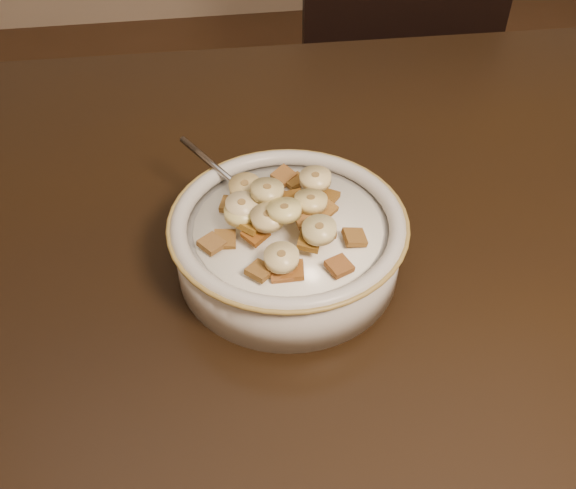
{
  "coord_description": "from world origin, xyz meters",
  "views": [
    {
      "loc": [
        -0.3,
        -0.47,
        1.22
      ],
      "look_at": [
        -0.24,
        -0.02,
        0.78
      ],
      "focal_mm": 40.0,
      "sensor_mm": 36.0,
      "label": 1
    }
  ],
  "objects": [
    {
      "name": "cereal_square_18",
      "position": [
        -0.23,
        0.05,
        0.81
      ],
      "size": [
        0.03,
        0.03,
        0.01
      ],
      "primitive_type": "cube",
      "rotation": [
        0.12,
        -0.18,
        0.63
      ],
      "color": "brown",
      "rests_on": "milk"
    },
    {
      "name": "banana_slice_6",
      "position": [
        -0.22,
        -0.02,
        0.83
      ],
      "size": [
        0.04,
        0.04,
        0.01
      ],
      "primitive_type": "cylinder",
      "rotation": [
        -0.08,
        0.09,
        0.45
      ],
      "color": "#E2CD74",
      "rests_on": "milk"
    },
    {
      "name": "chair",
      "position": [
        0.16,
        0.65,
        0.52
      ],
      "size": [
        0.49,
        0.49,
        1.03
      ],
      "primitive_type": "cube",
      "rotation": [
        0.0,
        0.0,
        -0.07
      ],
      "color": "black",
      "rests_on": "floor"
    },
    {
      "name": "banana_slice_9",
      "position": [
        -0.26,
        -0.04,
        0.83
      ],
      "size": [
        0.04,
        0.04,
        0.01
      ],
      "primitive_type": "cylinder",
      "rotation": [
        0.01,
        -0.14,
        0.65
      ],
      "color": "#D0BB82",
      "rests_on": "milk"
    },
    {
      "name": "cereal_square_17",
      "position": [
        -0.21,
        -0.04,
        0.82
      ],
      "size": [
        0.02,
        0.02,
        0.01
      ],
      "primitive_type": "cube",
      "rotation": [
        0.03,
        0.12,
        0.04
      ],
      "color": "brown",
      "rests_on": "milk"
    },
    {
      "name": "cereal_square_12",
      "position": [
        -0.22,
        0.04,
        0.81
      ],
      "size": [
        0.03,
        0.03,
        0.01
      ],
      "primitive_type": "cube",
      "rotation": [
        -0.13,
        -0.1,
        0.43
      ],
      "color": "brown",
      "rests_on": "milk"
    },
    {
      "name": "cereal_square_19",
      "position": [
        -0.22,
        -0.06,
        0.82
      ],
      "size": [
        0.03,
        0.03,
        0.01
      ],
      "primitive_type": "cube",
      "rotation": [
        -0.05,
        -0.14,
        2.81
      ],
      "color": "brown",
      "rests_on": "milk"
    },
    {
      "name": "banana_slice_3",
      "position": [
        -0.25,
        -0.08,
        0.82
      ],
      "size": [
        0.04,
        0.04,
        0.01
      ],
      "primitive_type": "cylinder",
      "rotation": [
        0.04,
        -0.04,
        0.18
      ],
      "color": "#F5DC91",
      "rests_on": "milk"
    },
    {
      "name": "milk",
      "position": [
        -0.24,
        -0.02,
        0.8
      ],
      "size": [
        0.18,
        0.18,
        0.0
      ],
      "primitive_type": "cylinder",
      "color": "white",
      "rests_on": "cereal_bowl"
    },
    {
      "name": "banana_slice_5",
      "position": [
        -0.2,
        0.01,
        0.83
      ],
      "size": [
        0.04,
        0.04,
        0.01
      ],
      "primitive_type": "cylinder",
      "rotation": [
        -0.04,
        -0.01,
        1.95
      ],
      "color": "#F9E19F",
      "rests_on": "milk"
    },
    {
      "name": "banana_slice_7",
      "position": [
        -0.28,
        -0.01,
        0.83
      ],
      "size": [
        0.04,
        0.04,
        0.01
      ],
      "primitive_type": "cylinder",
      "rotation": [
        0.09,
        -0.08,
        1.06
      ],
      "color": "beige",
      "rests_on": "milk"
    },
    {
      "name": "banana_slice_1",
      "position": [
        -0.27,
        0.02,
        0.83
      ],
      "size": [
        0.03,
        0.03,
        0.01
      ],
      "primitive_type": "cylinder",
      "rotation": [
        -0.05,
        -0.13,
        1.49
      ],
      "color": "tan",
      "rests_on": "milk"
    },
    {
      "name": "cereal_square_15",
      "position": [
        -0.25,
        -0.08,
        0.81
      ],
      "size": [
        0.02,
        0.02,
        0.01
      ],
      "primitive_type": "cube",
      "rotation": [
        -0.21,
        0.11,
        3.09
      ],
      "color": "brown",
      "rests_on": "milk"
    },
    {
      "name": "banana_slice_4",
      "position": [
        -0.24,
        -0.04,
        0.84
      ],
      "size": [
        0.04,
        0.04,
        0.01
      ],
      "primitive_type": "cylinder",
      "rotation": [
        -0.08,
        0.1,
        1.17
      ],
      "color": "#FBE878",
      "rests_on": "milk"
    },
    {
      "name": "cereal_square_6",
      "position": [
        -0.27,
        0.0,
        0.82
      ],
      "size": [
        0.02,
        0.02,
        0.01
      ],
      "primitive_type": "cube",
      "rotation": [
        -0.21,
        0.11,
        1.56
      ],
      "color": "#915820",
      "rests_on": "milk"
    },
    {
      "name": "banana_slice_8",
      "position": [
        -0.21,
        -0.06,
        0.83
      ],
      "size": [
        0.04,
        0.04,
        0.01
      ],
      "primitive_type": "cylinder",
      "rotation": [
        -0.11,
        -0.02,
        2.02
      ],
      "color": "beige",
      "rests_on": "milk"
    },
    {
      "name": "table",
      "position": [
        0.0,
        0.0,
        0.73
      ],
      "size": [
        1.42,
        0.93,
        0.04
      ],
      "primitive_type": "cube",
      "rotation": [
        0.0,
        0.0,
        -0.02
      ],
      "color": "black",
      "rests_on": "floor"
    },
    {
      "name": "cereal_square_2",
      "position": [
        -0.19,
        0.01,
        0.81
      ],
      "size": [
        0.03,
        0.03,
        0.01
      ],
      "primitive_type": "cube",
      "rotation": [
        -0.05,
        0.16,
        0.94
      ],
      "color": "brown",
      "rests_on": "milk"
    },
    {
      "name": "banana_slice_0",
      "position": [
        -0.28,
        -0.02,
        0.83
      ],
      "size": [
        0.04,
        0.04,
        0.01
      ],
      "primitive_type": "cylinder",
      "rotation": [
        0.02,
        0.01,
        2.27
      ],
      "color": "#CFC274",
      "rests_on": "milk"
    },
    {
      "name": "cereal_bowl",
      "position": [
        -0.24,
        -0.02,
        0.78
      ],
      "size": [
        0.22,
        0.22,
        0.05
      ],
      "primitive_type": "cylinder",
      "color": "#AEADAA",
      "rests_on": "table"
    },
    {
      "name": "cereal_square_0",
      "position": [
        -0.27,
        -0.03,
        0.82
      ],
      "size": [
        0.03,
        0.03,
        0.01
      ],
      "primitive_type": "cube",
      "rotation": [
        0.25,
        0.01,
        2.37
      ],
      "color": "olive",
      "rests_on": "milk"
    },
    {
      "name": "cereal_square_20",
      "position": [
        -0.18,
        -0.05,
        0.81
      ],
      "size": [
        0.02,
        0.02,
        0.01
      ],
      "primitive_type": "cube",
      "rotation": [
        0.22,
        -0.06,
        1.63
      ],
      "color": "brown",
      "rests_on": "milk"
    },
    {
      "name": "cereal_square_21",
      "position": [
        -0.26,
        0.03,
        0.81
      ],
      "size": [
        0.03,
        0.03,
        0.01
      ],
      "primitive_type": "cube",
      "rotation": [
        -0.09,
        0.03,
        0.58
      ],
      "color": "brown",
      "rests_on": "milk"
    },
    {
      "name": "cereal_square_10",
      "position": [
        -0.31,
        -0.04,
        0.81
      ],
      "size": [
        0.03,
        0.03,
        0.01
      ],
      "primitive_type": "cube",
      "rotation": [
        0.07,
        -0.09,
        2.26
      ],
      "color": "brown",
      "rests_on": "milk"
    },
    {
      "name": "cereal_square_9",
      "position": [
        -0.27,
        -0.08,
        0.81
      ],
      "size": [
        0.03,
        0.03,
        0.01
      ],
      "primitive_type": "cube",
      "rotation": [
        0.03,
        0.11,
        0.82
      ],
      "color": "brown",
      "rests_on": "milk"
    },
    {
      "name": "cereal_square_11",
      "position": [
        -0.25,
        0.01,
        0.82
      ],
      "size": [
        0.03,
        0.03,
        0.01
      ],
      "primitive_type": "cube",
      "rotation": [
        -0.15,
        0.06,
        2.26
      ],
      "color": "brown",
      "rests_on": "milk"
    },
    {
      "name": "cereal_square_13",
      "position": [
        -0.23,
        -0.01,
        0.83
      ],
      "size": [
        0.02,
        0.02,
        0.01
      ],
      "primitive_type": "cube",
      "rotation": [
        -0.02,
        0.08,
        1.73
      ],
      "color": "brown",
      "rests_on": "milk"
    },
    {
      "name": "cereal_square_8",
      "position": [
        -0.3,
        -0.03,
        0.81
      ],
      "size": [
        0.02,
        0.02,
        0.01
      ],
      "primitive_type": "cube",
      "rotation": [
        0.09,
        -0.16,
        1.49
      ],
      "color": "brown",
      "rests_on": "milk"
    },
    {
      "name": "cereal_square_7",
      "position": [
        -0.29,
        0.01,
        0.81
      ],
      "size": [
        0.03,
        0.03,
        0.01
      ],
      "primitive_type": "cube",
      "rotation": [
        -0.06,
        -0.02,
        1.25
      ],
      "color": "brown",
      "rests_on": "milk"
    },
    {
      "name": "cereal_square_22",
      "position": [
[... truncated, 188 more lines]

